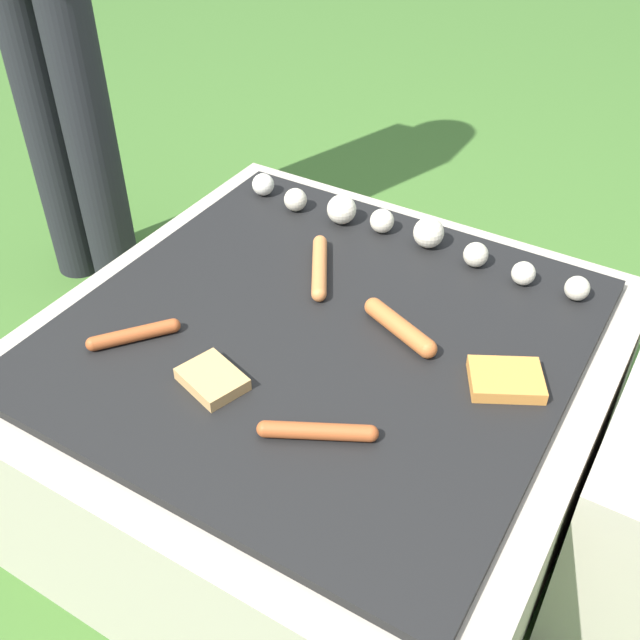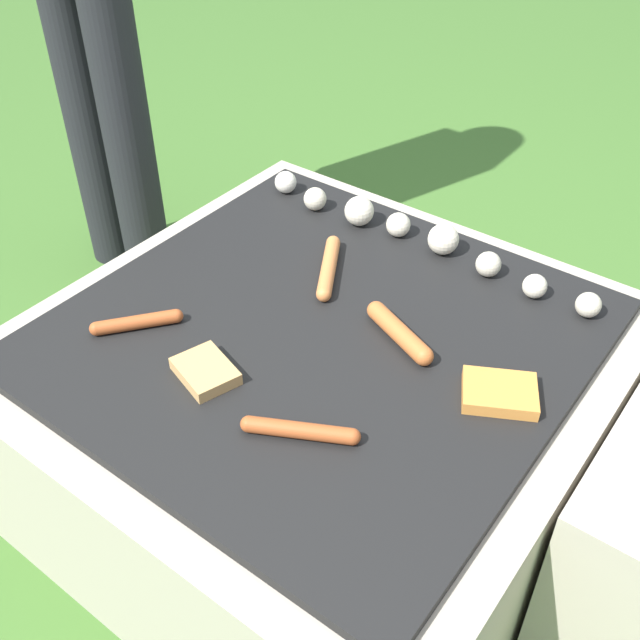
{
  "view_description": "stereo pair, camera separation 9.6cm",
  "coord_description": "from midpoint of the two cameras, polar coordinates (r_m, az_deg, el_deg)",
  "views": [
    {
      "loc": [
        0.48,
        -0.79,
        1.17
      ],
      "look_at": [
        0.0,
        0.0,
        0.42
      ],
      "focal_mm": 42.0,
      "sensor_mm": 36.0,
      "label": 1
    },
    {
      "loc": [
        0.55,
        -0.74,
        1.17
      ],
      "look_at": [
        0.0,
        0.0,
        0.42
      ],
      "focal_mm": 42.0,
      "sensor_mm": 36.0,
      "label": 2
    }
  ],
  "objects": [
    {
      "name": "ground_plane",
      "position": [
        1.49,
        1.88,
        -12.59
      ],
      "size": [
        14.0,
        14.0,
        0.0
      ],
      "primitive_type": "plane",
      "color": "#3D6628"
    },
    {
      "name": "grill",
      "position": [
        1.34,
        2.06,
        -7.39
      ],
      "size": [
        0.88,
        0.88,
        0.4
      ],
      "color": "#A89E8C",
      "rests_on": "ground_plane"
    },
    {
      "name": "sausage_front_center",
      "position": [
        1.03,
        1.16,
        -8.5
      ],
      "size": [
        0.15,
        0.09,
        0.02
      ],
      "color": "#A34C23",
      "rests_on": "grill"
    },
    {
      "name": "sausage_mid_left",
      "position": [
        1.32,
        2.75,
        3.97
      ],
      "size": [
        0.11,
        0.16,
        0.03
      ],
      "color": "#C6753D",
      "rests_on": "grill"
    },
    {
      "name": "sausage_front_left",
      "position": [
        1.22,
        -11.64,
        -0.24
      ],
      "size": [
        0.1,
        0.12,
        0.02
      ],
      "color": "#A34C23",
      "rests_on": "grill"
    },
    {
      "name": "sausage_mid_right",
      "position": [
        1.18,
        8.36,
        -1.01
      ],
      "size": [
        0.15,
        0.08,
        0.03
      ],
      "color": "#B7602D",
      "rests_on": "grill"
    },
    {
      "name": "bread_slice_left",
      "position": [
        1.12,
        -6.32,
        -3.99
      ],
      "size": [
        0.11,
        0.1,
        0.02
      ],
      "color": "tan",
      "rests_on": "grill"
    },
    {
      "name": "bread_slice_right",
      "position": [
        1.12,
        15.92,
        -5.45
      ],
      "size": [
        0.13,
        0.12,
        0.02
      ],
      "color": "#D18438",
      "rests_on": "grill"
    },
    {
      "name": "mushroom_row",
      "position": [
        1.41,
        8.78,
        6.65
      ],
      "size": [
        0.69,
        0.07,
        0.06
      ],
      "color": "silver",
      "rests_on": "grill"
    }
  ]
}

